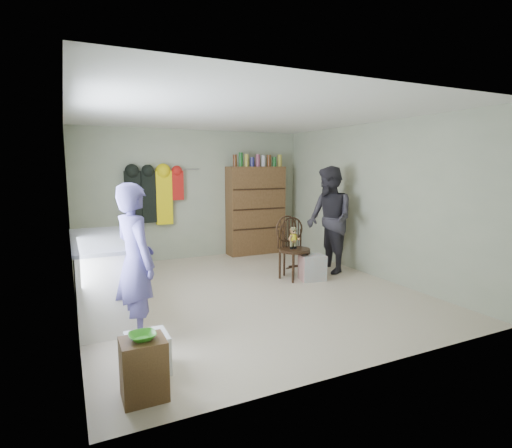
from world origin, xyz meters
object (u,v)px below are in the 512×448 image
counter (101,276)px  dresser (256,210)px  chair_far (295,245)px  chair_front (291,244)px

counter → dresser: dresser is taller
chair_far → dresser: size_ratio=0.47×
counter → dresser: bearing=35.7°
dresser → counter: bearing=-144.3°
counter → chair_far: chair_far is taller
counter → chair_far: 3.04m
chair_front → dresser: bearing=69.2°
counter → chair_front: (2.89, 0.32, 0.10)m
chair_front → chair_far: bearing=26.8°
chair_front → dresser: 2.04m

